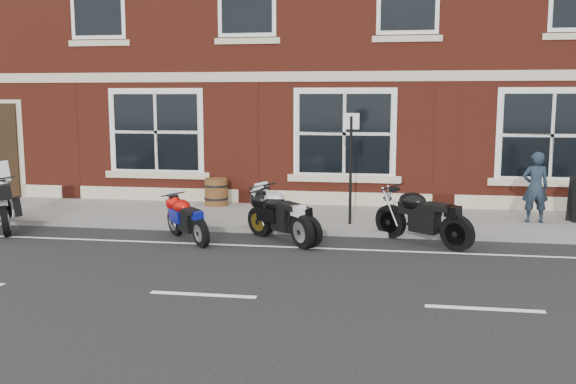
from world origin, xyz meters
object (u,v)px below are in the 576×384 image
object	(u,v)px
moto_naked_black	(422,214)
parking_sign	(351,161)
moto_sport_black	(283,215)
barrel_planter	(216,192)
moto_sport_red	(188,217)
pedestrian_left	(535,187)
moto_sport_silver	(282,213)
moto_touring_silver	(7,203)

from	to	relation	value
moto_naked_black	parking_sign	world-z (taller)	parking_sign
moto_sport_black	barrel_planter	xyz separation A→B (m)	(-2.32, 3.34, -0.06)
moto_sport_red	moto_naked_black	size ratio (longest dim) A/B	0.78
moto_naked_black	barrel_planter	xyz separation A→B (m)	(-5.06, 3.12, -0.12)
moto_sport_red	pedestrian_left	bearing A→B (deg)	-22.30
moto_sport_silver	pedestrian_left	bearing A→B (deg)	-17.89
pedestrian_left	moto_sport_red	bearing A→B (deg)	16.25
pedestrian_left	barrel_planter	world-z (taller)	pedestrian_left
moto_sport_black	moto_sport_red	bearing A→B (deg)	134.61
pedestrian_left	moto_touring_silver	bearing A→B (deg)	7.19
barrel_planter	parking_sign	world-z (taller)	parking_sign
barrel_planter	pedestrian_left	bearing A→B (deg)	-8.22
moto_touring_silver	parking_sign	xyz separation A→B (m)	(7.45, 1.19, 0.93)
moto_sport_black	moto_naked_black	bearing A→B (deg)	-48.38
moto_touring_silver	moto_sport_red	world-z (taller)	moto_touring_silver
moto_naked_black	pedestrian_left	world-z (taller)	pedestrian_left
moto_sport_black	barrel_planter	size ratio (longest dim) A/B	2.48
moto_sport_red	parking_sign	size ratio (longest dim) A/B	0.61
moto_sport_red	moto_sport_silver	xyz separation A→B (m)	(1.89, 0.30, 0.09)
moto_touring_silver	pedestrian_left	xyz separation A→B (m)	(11.48, 2.03, 0.32)
moto_sport_silver	moto_sport_red	bearing A→B (deg)	148.71
moto_sport_black	barrel_planter	world-z (taller)	moto_sport_black
moto_touring_silver	barrel_planter	bearing A→B (deg)	6.57
moto_sport_red	barrel_planter	size ratio (longest dim) A/B	2.11
moto_sport_silver	barrel_planter	xyz separation A→B (m)	(-2.29, 3.29, -0.10)
moto_sport_red	pedestrian_left	size ratio (longest dim) A/B	0.93
moto_sport_red	parking_sign	distance (m)	3.72
pedestrian_left	parking_sign	size ratio (longest dim) A/B	0.65
parking_sign	moto_naked_black	bearing A→B (deg)	-38.84
moto_sport_red	moto_naked_black	xyz separation A→B (m)	(4.66, 0.47, 0.11)
moto_naked_black	parking_sign	size ratio (longest dim) A/B	0.77
barrel_planter	parking_sign	xyz separation A→B (m)	(3.57, -1.94, 1.05)
moto_touring_silver	moto_sport_black	xyz separation A→B (m)	(6.19, -0.21, -0.06)
moto_sport_black	parking_sign	xyz separation A→B (m)	(1.25, 1.40, 0.99)
moto_touring_silver	moto_naked_black	distance (m)	8.94
moto_sport_black	parking_sign	size ratio (longest dim) A/B	0.71
moto_sport_silver	pedestrian_left	world-z (taller)	pedestrian_left
moto_sport_silver	barrel_planter	size ratio (longest dim) A/B	2.55
barrel_planter	parking_sign	distance (m)	4.20
moto_naked_black	moto_sport_red	bearing A→B (deg)	133.92
moto_sport_black	barrel_planter	bearing A→B (deg)	71.84
moto_sport_red	parking_sign	bearing A→B (deg)	-13.91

